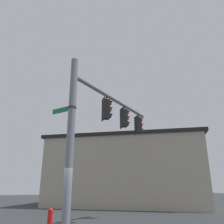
% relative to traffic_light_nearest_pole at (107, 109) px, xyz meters
% --- Properties ---
extents(signal_pole, '(0.32, 0.32, 7.27)m').
position_rel_traffic_light_nearest_pole_xyz_m(signal_pole, '(1.69, -2.00, -2.02)').
color(signal_pole, slate).
rests_on(signal_pole, ground).
extents(mast_arm, '(4.87, 5.65, 0.21)m').
position_rel_traffic_light_nearest_pole_xyz_m(mast_arm, '(-0.66, 0.75, 0.80)').
color(mast_arm, slate).
extents(traffic_light_nearest_pole, '(0.54, 0.49, 1.31)m').
position_rel_traffic_light_nearest_pole_xyz_m(traffic_light_nearest_pole, '(0.00, 0.00, 0.00)').
color(traffic_light_nearest_pole, black).
extents(traffic_light_mid_inner, '(0.54, 0.49, 1.31)m').
position_rel_traffic_light_nearest_pole_xyz_m(traffic_light_mid_inner, '(-1.26, 1.48, 0.00)').
color(traffic_light_mid_inner, black).
extents(traffic_light_mid_outer, '(0.54, 0.49, 1.31)m').
position_rel_traffic_light_nearest_pole_xyz_m(traffic_light_mid_outer, '(-2.53, 2.96, 0.00)').
color(traffic_light_mid_outer, black).
extents(street_name_sign, '(1.05, 0.93, 0.22)m').
position_rel_traffic_light_nearest_pole_xyz_m(street_name_sign, '(1.50, -2.17, -0.68)').
color(street_name_sign, '#147238').
extents(storefront_building, '(13.40, 15.95, 6.22)m').
position_rel_traffic_light_nearest_pole_xyz_m(storefront_building, '(-9.93, 4.80, -2.54)').
color(storefront_building, '#A89E89').
rests_on(storefront_building, ground).
extents(tree_by_storefront, '(2.85, 2.85, 5.18)m').
position_rel_traffic_light_nearest_pole_xyz_m(tree_by_storefront, '(-10.09, 3.84, -1.94)').
color(tree_by_storefront, '#4C3823').
rests_on(tree_by_storefront, ground).
extents(fire_hydrant, '(0.35, 0.24, 0.82)m').
position_rel_traffic_light_nearest_pole_xyz_m(fire_hydrant, '(-1.22, -2.39, -5.24)').
color(fire_hydrant, red).
rests_on(fire_hydrant, ground).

